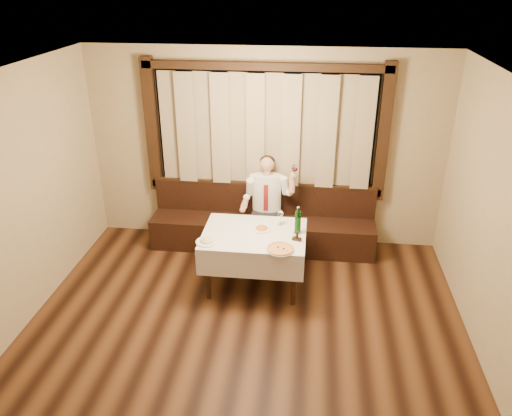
# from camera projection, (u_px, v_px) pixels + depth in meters

# --- Properties ---
(room) EXTENTS (5.01, 6.01, 2.81)m
(room) POSITION_uv_depth(u_px,v_px,m) (245.00, 203.00, 5.17)
(room) COLOR black
(room) RESTS_ON ground
(banquette) EXTENTS (3.20, 0.61, 0.94)m
(banquette) POSITION_uv_depth(u_px,v_px,m) (263.00, 226.00, 7.25)
(banquette) COLOR black
(banquette) RESTS_ON ground
(dining_table) EXTENTS (1.27, 0.97, 0.76)m
(dining_table) POSITION_uv_depth(u_px,v_px,m) (254.00, 240.00, 6.19)
(dining_table) COLOR black
(dining_table) RESTS_ON ground
(pizza) EXTENTS (0.33, 0.33, 0.04)m
(pizza) POSITION_uv_depth(u_px,v_px,m) (280.00, 249.00, 5.76)
(pizza) COLOR white
(pizza) RESTS_ON dining_table
(pasta_red) EXTENTS (0.25, 0.25, 0.08)m
(pasta_red) POSITION_uv_depth(u_px,v_px,m) (262.00, 227.00, 6.21)
(pasta_red) COLOR white
(pasta_red) RESTS_ON dining_table
(pasta_cream) EXTENTS (0.27, 0.27, 0.09)m
(pasta_cream) POSITION_uv_depth(u_px,v_px,m) (207.00, 240.00, 5.91)
(pasta_cream) COLOR white
(pasta_cream) RESTS_ON dining_table
(green_bottle) EXTENTS (0.08, 0.08, 0.35)m
(green_bottle) POSITION_uv_depth(u_px,v_px,m) (298.00, 222.00, 6.08)
(green_bottle) COLOR #0F4611
(green_bottle) RESTS_ON dining_table
(table_wine_glass) EXTENTS (0.07, 0.07, 0.20)m
(table_wine_glass) POSITION_uv_depth(u_px,v_px,m) (281.00, 214.00, 6.27)
(table_wine_glass) COLOR white
(table_wine_glass) RESTS_ON dining_table
(cruet_caddy) EXTENTS (0.12, 0.08, 0.11)m
(cruet_caddy) POSITION_uv_depth(u_px,v_px,m) (297.00, 237.00, 5.96)
(cruet_caddy) COLOR black
(cruet_caddy) RESTS_ON dining_table
(seated_man) EXTENTS (0.76, 0.57, 1.40)m
(seated_man) POSITION_uv_depth(u_px,v_px,m) (267.00, 198.00, 6.94)
(seated_man) COLOR black
(seated_man) RESTS_ON ground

